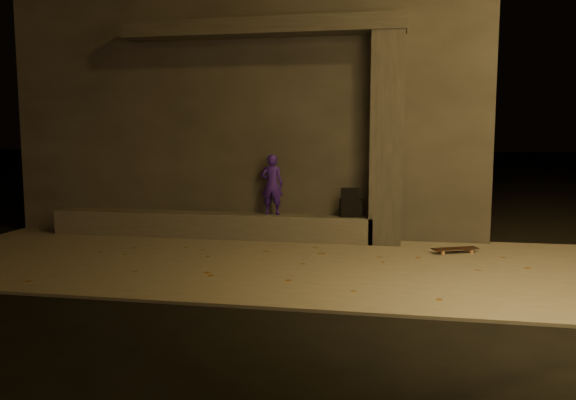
% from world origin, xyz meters
% --- Properties ---
extents(ground, '(120.00, 120.00, 0.00)m').
position_xyz_m(ground, '(0.00, 0.00, 0.00)').
color(ground, black).
rests_on(ground, ground).
extents(sidewalk, '(11.00, 4.40, 0.04)m').
position_xyz_m(sidewalk, '(0.00, 2.00, 0.02)').
color(sidewalk, slate).
rests_on(sidewalk, ground).
extents(building, '(9.00, 5.10, 5.22)m').
position_xyz_m(building, '(-1.00, 6.49, 2.61)').
color(building, '#32302E').
rests_on(building, ground).
extents(ledge, '(6.00, 0.55, 0.45)m').
position_xyz_m(ledge, '(-1.50, 3.75, 0.27)').
color(ledge, '#4E4C47').
rests_on(ledge, sidewalk).
extents(column, '(0.55, 0.55, 3.60)m').
position_xyz_m(column, '(1.70, 3.75, 1.84)').
color(column, '#32302E').
rests_on(column, sidewalk).
extents(canopy, '(5.00, 0.70, 0.28)m').
position_xyz_m(canopy, '(-0.50, 3.80, 3.78)').
color(canopy, '#32302E').
rests_on(canopy, column).
extents(skateboarder, '(0.40, 0.26, 1.09)m').
position_xyz_m(skateboarder, '(-0.31, 3.75, 1.03)').
color(skateboarder, '#30158E').
rests_on(skateboarder, ledge).
extents(backpack, '(0.41, 0.31, 0.52)m').
position_xyz_m(backpack, '(1.10, 3.75, 0.67)').
color(backpack, black).
rests_on(backpack, ledge).
extents(skateboard, '(0.77, 0.48, 0.08)m').
position_xyz_m(skateboard, '(2.82, 3.10, 0.11)').
color(skateboard, black).
rests_on(skateboard, sidewalk).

